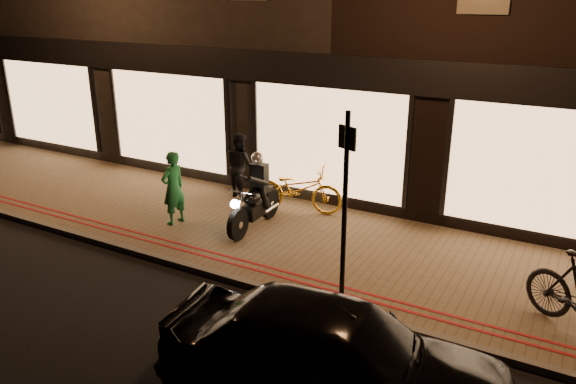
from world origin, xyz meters
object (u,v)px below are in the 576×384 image
at_px(sign_post, 345,197).
at_px(bicycle_gold, 297,189).
at_px(person_green, 173,188).
at_px(parked_car, 334,357).
at_px(motorcycle, 255,199).

bearing_deg(sign_post, bicycle_gold, 129.57).
distance_m(sign_post, person_green, 4.49).
height_order(bicycle_gold, person_green, person_green).
relative_size(sign_post, parked_car, 0.72).
bearing_deg(parked_car, bicycle_gold, 25.12).
distance_m(motorcycle, sign_post, 3.31).
bearing_deg(bicycle_gold, sign_post, -154.33).
relative_size(sign_post, bicycle_gold, 1.49).
bearing_deg(sign_post, person_green, 166.85).
xyz_separation_m(bicycle_gold, person_green, (-1.93, -1.84, 0.25)).
height_order(motorcycle, parked_car, motorcycle).
relative_size(bicycle_gold, person_green, 1.29).
relative_size(sign_post, person_green, 1.92).
bearing_deg(person_green, bicycle_gold, 142.68).
bearing_deg(sign_post, motorcycle, 148.57).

